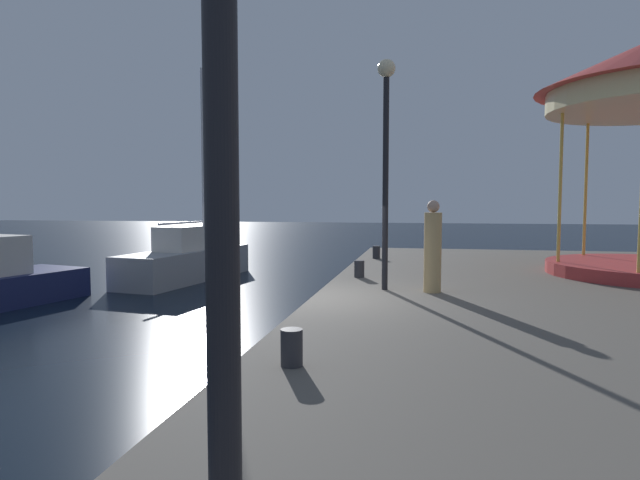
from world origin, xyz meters
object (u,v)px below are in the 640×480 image
object	(u,v)px
lamp_post_mid_promenade	(386,135)
person_by_the_water	(433,249)
bollard_north	(292,347)
bollard_center	(359,269)
bollard_south	(376,252)
sailboat_grey	(187,259)

from	to	relation	value
lamp_post_mid_promenade	person_by_the_water	world-z (taller)	lamp_post_mid_promenade
lamp_post_mid_promenade	bollard_north	world-z (taller)	lamp_post_mid_promenade
lamp_post_mid_promenade	bollard_center	bearing A→B (deg)	113.08
lamp_post_mid_promenade	bollard_center	world-z (taller)	lamp_post_mid_promenade
bollard_north	lamp_post_mid_promenade	bearing A→B (deg)	83.29
bollard_north	bollard_south	distance (m)	11.32
bollard_north	bollard_center	bearing A→B (deg)	90.80
sailboat_grey	lamp_post_mid_promenade	bearing A→B (deg)	-39.19
bollard_north	bollard_south	size ratio (longest dim) A/B	1.00
bollard_north	sailboat_grey	bearing A→B (deg)	120.00
sailboat_grey	bollard_center	world-z (taller)	sailboat_grey
sailboat_grey	bollard_north	distance (m)	12.63
bollard_center	person_by_the_water	size ratio (longest dim) A/B	0.22
bollard_south	person_by_the_water	size ratio (longest dim) A/B	0.22
bollard_south	sailboat_grey	bearing A→B (deg)	-176.48
bollard_center	sailboat_grey	bearing A→B (deg)	147.45
sailboat_grey	bollard_south	world-z (taller)	sailboat_grey
bollard_center	bollard_north	world-z (taller)	same
bollard_center	bollard_south	world-z (taller)	same
sailboat_grey	bollard_north	xyz separation A→B (m)	(6.31, -10.94, 0.29)
lamp_post_mid_promenade	bollard_north	bearing A→B (deg)	-96.71
bollard_center	bollard_south	size ratio (longest dim) A/B	1.00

